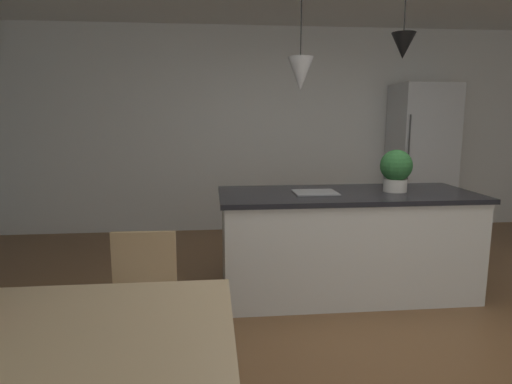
{
  "coord_description": "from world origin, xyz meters",
  "views": [
    {
      "loc": [
        -1.14,
        -2.69,
        1.54
      ],
      "look_at": [
        -0.85,
        0.15,
        1.05
      ],
      "focal_mm": 30.77,
      "sensor_mm": 36.0,
      "label": 1
    }
  ],
  "objects_px": {
    "chair_far_right": "(142,304)",
    "kitchen_island": "(345,242)",
    "refrigerator": "(421,159)",
    "potted_plant_on_island": "(396,169)"
  },
  "relations": [
    {
      "from": "chair_far_right",
      "to": "kitchen_island",
      "type": "relative_size",
      "value": 0.4
    },
    {
      "from": "refrigerator",
      "to": "potted_plant_on_island",
      "type": "height_order",
      "value": "refrigerator"
    },
    {
      "from": "refrigerator",
      "to": "potted_plant_on_island",
      "type": "bearing_deg",
      "value": -121.26
    },
    {
      "from": "chair_far_right",
      "to": "potted_plant_on_island",
      "type": "xyz_separation_m",
      "value": [
        1.99,
        1.16,
        0.62
      ]
    },
    {
      "from": "chair_far_right",
      "to": "refrigerator",
      "type": "xyz_separation_m",
      "value": [
        3.18,
        3.12,
        0.5
      ]
    },
    {
      "from": "refrigerator",
      "to": "potted_plant_on_island",
      "type": "distance_m",
      "value": 2.29
    },
    {
      "from": "kitchen_island",
      "to": "refrigerator",
      "type": "relative_size",
      "value": 1.12
    },
    {
      "from": "chair_far_right",
      "to": "refrigerator",
      "type": "bearing_deg",
      "value": 44.47
    },
    {
      "from": "kitchen_island",
      "to": "potted_plant_on_island",
      "type": "xyz_separation_m",
      "value": [
        0.42,
        -0.0,
        0.63
      ]
    },
    {
      "from": "refrigerator",
      "to": "kitchen_island",
      "type": "bearing_deg",
      "value": -129.48
    }
  ]
}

